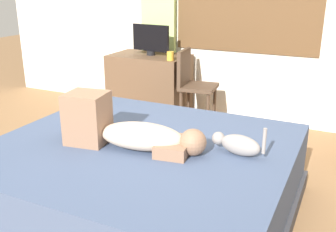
# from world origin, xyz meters

# --- Properties ---
(ground_plane) EXTENTS (16.00, 16.00, 0.00)m
(ground_plane) POSITION_xyz_m (0.00, 0.00, 0.00)
(ground_plane) COLOR olive
(bed) EXTENTS (1.99, 1.79, 0.53)m
(bed) POSITION_xyz_m (0.14, 0.14, 0.26)
(bed) COLOR #38383D
(bed) RESTS_ON ground
(person_lying) EXTENTS (0.94, 0.38, 0.34)m
(person_lying) POSITION_xyz_m (0.08, 0.07, 0.65)
(person_lying) COLOR #CCB299
(person_lying) RESTS_ON bed
(cat) EXTENTS (0.36, 0.15, 0.21)m
(cat) POSITION_xyz_m (0.76, 0.26, 0.60)
(cat) COLOR gray
(cat) RESTS_ON bed
(desk) EXTENTS (0.90, 0.56, 0.74)m
(desk) POSITION_xyz_m (-0.84, 2.06, 0.37)
(desk) COLOR brown
(desk) RESTS_ON ground
(tv_monitor) EXTENTS (0.48, 0.10, 0.35)m
(tv_monitor) POSITION_xyz_m (-0.81, 2.06, 0.92)
(tv_monitor) COLOR black
(tv_monitor) RESTS_ON desk
(cup) EXTENTS (0.08, 0.08, 0.10)m
(cup) POSITION_xyz_m (-0.47, 1.87, 0.79)
(cup) COLOR gold
(cup) RESTS_ON desk
(chair_by_desk) EXTENTS (0.42, 0.42, 0.86)m
(chair_by_desk) POSITION_xyz_m (-0.23, 1.94, 0.51)
(chair_by_desk) COLOR #4C3828
(chair_by_desk) RESTS_ON ground
(curtain_left) EXTENTS (0.44, 0.06, 2.45)m
(curtain_left) POSITION_xyz_m (-0.85, 2.34, 1.22)
(curtain_left) COLOR #ADCC75
(curtain_left) RESTS_ON ground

